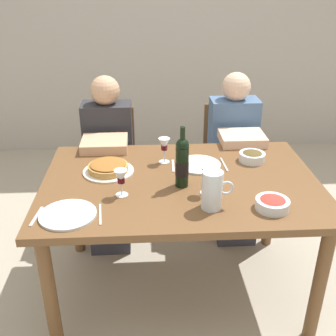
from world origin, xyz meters
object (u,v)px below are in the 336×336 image
at_px(baked_tart, 108,168).
at_px(wine_glass_right_diner, 121,178).
at_px(wine_glass_centre, 164,145).
at_px(dinner_plate_right_setting, 68,215).
at_px(chair_right, 228,154).
at_px(wine_bottle, 181,162).
at_px(dining_table, 180,195).
at_px(wine_glass_left_diner, 207,174).
at_px(chair_left, 111,159).
at_px(diner_right, 235,152).
at_px(salad_bowl, 272,203).
at_px(diner_left, 108,158).
at_px(dinner_plate_left_setting, 199,165).
at_px(water_pitcher, 212,192).
at_px(olive_bowl, 252,156).

xyz_separation_m(baked_tart, wine_glass_right_diner, (0.09, -0.27, 0.07)).
xyz_separation_m(wine_glass_centre, dinner_plate_right_setting, (-0.48, -0.56, -0.10)).
bearing_deg(chair_right, baked_tart, 42.87).
bearing_deg(wine_bottle, dining_table, 85.53).
height_order(wine_bottle, wine_glass_centre, wine_bottle).
distance_m(wine_bottle, baked_tart, 0.45).
xyz_separation_m(wine_glass_left_diner, chair_left, (-0.57, 1.01, -0.37)).
relative_size(baked_tart, diner_right, 0.25).
xyz_separation_m(salad_bowl, wine_glass_left_diner, (-0.29, 0.17, 0.08)).
bearing_deg(diner_right, dinner_plate_right_setting, 44.72).
bearing_deg(baked_tart, salad_bowl, -28.42).
distance_m(baked_tart, diner_left, 0.54).
relative_size(dinner_plate_left_setting, diner_left, 0.22).
distance_m(dining_table, wine_glass_left_diner, 0.28).
distance_m(wine_bottle, dinner_plate_left_setting, 0.30).
relative_size(baked_tart, wine_glass_left_diner, 1.92).
relative_size(dinner_plate_right_setting, chair_left, 0.31).
distance_m(dinner_plate_left_setting, diner_left, 0.74).
bearing_deg(dinner_plate_right_setting, dinner_plate_left_setting, 36.33).
relative_size(chair_left, chair_right, 1.00).
distance_m(water_pitcher, diner_right, 1.04).
height_order(dining_table, wine_bottle, wine_bottle).
xyz_separation_m(wine_glass_left_diner, wine_glass_right_diner, (-0.43, 0.00, -0.01)).
bearing_deg(diner_left, wine_bottle, 122.48).
relative_size(dinner_plate_left_setting, diner_right, 0.22).
relative_size(dining_table, wine_glass_left_diner, 10.00).
height_order(wine_glass_right_diner, chair_right, wine_glass_right_diner).
distance_m(salad_bowl, chair_right, 1.26).
height_order(salad_bowl, wine_glass_right_diner, wine_glass_right_diner).
bearing_deg(wine_glass_right_diner, olive_bowl, 25.64).
height_order(dining_table, dinner_plate_right_setting, dinner_plate_right_setting).
bearing_deg(dinner_plate_left_setting, diner_left, 141.49).
relative_size(olive_bowl, diner_left, 0.13).
bearing_deg(water_pitcher, dinner_plate_right_setting, -177.20).
relative_size(wine_glass_right_diner, diner_left, 0.12).
height_order(dining_table, wine_glass_right_diner, wine_glass_right_diner).
bearing_deg(wine_glass_left_diner, water_pitcher, -87.77).
bearing_deg(water_pitcher, wine_glass_centre, 111.08).
height_order(chair_left, diner_right, diner_right).
bearing_deg(baked_tart, chair_left, 93.87).
relative_size(dining_table, dinner_plate_right_setting, 5.62).
bearing_deg(chair_left, diner_right, 167.63).
xyz_separation_m(baked_tart, chair_left, (-0.05, 0.74, -0.29)).
height_order(wine_glass_centre, chair_left, wine_glass_centre).
relative_size(wine_glass_centre, diner_right, 0.13).
bearing_deg(olive_bowl, diner_right, 89.38).
relative_size(olive_bowl, dinner_plate_left_setting, 0.60).
relative_size(dining_table, wine_bottle, 4.54).
height_order(dinner_plate_right_setting, chair_right, chair_right).
bearing_deg(diner_left, salad_bowl, 131.91).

